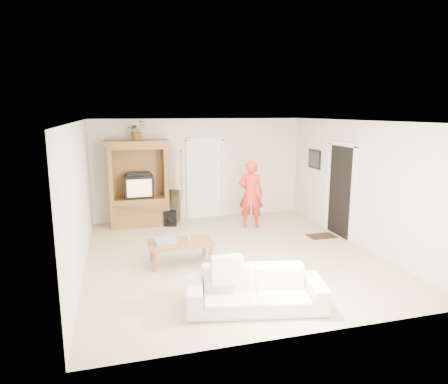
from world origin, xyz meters
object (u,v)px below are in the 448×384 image
Objects in this scene: man at (251,194)px; coffee_table at (181,244)px; armoire at (140,189)px; sofa at (256,289)px.

man is 2.83m from coffee_table.
armoire is at bearing 0.25° from man.
armoire is 5.04m from sofa.
armoire is 2.73m from man.
armoire is at bearing 98.74° from coffee_table.
armoire is 1.07× the size of sofa.
coffee_table is at bearing -79.21° from armoire.
armoire is 1.77× the size of coffee_table.
man is (2.57, -0.92, -0.09)m from armoire.
sofa is 2.13m from coffee_table.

